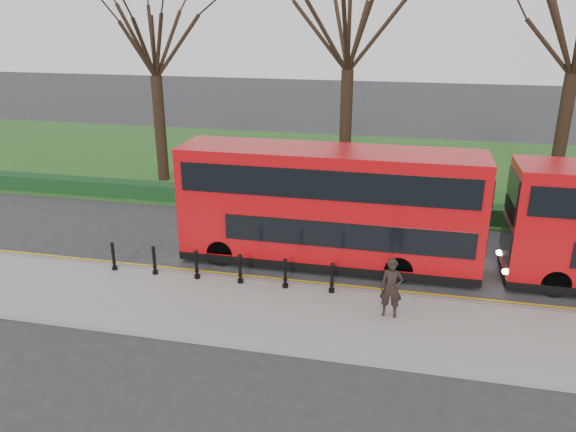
# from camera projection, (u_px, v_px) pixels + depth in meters

# --- Properties ---
(ground) EXTENTS (120.00, 120.00, 0.00)m
(ground) POSITION_uv_depth(u_px,v_px,m) (253.00, 270.00, 20.34)
(ground) COLOR #28282B
(ground) RESTS_ON ground
(pavement) EXTENTS (60.00, 4.00, 0.15)m
(pavement) POSITION_uv_depth(u_px,v_px,m) (226.00, 308.00, 17.56)
(pavement) COLOR gray
(pavement) RESTS_ON ground
(kerb) EXTENTS (60.00, 0.25, 0.16)m
(kerb) POSITION_uv_depth(u_px,v_px,m) (245.00, 280.00, 19.40)
(kerb) COLOR slate
(kerb) RESTS_ON ground
(grass_verge) EXTENTS (60.00, 18.00, 0.06)m
(grass_verge) POSITION_uv_depth(u_px,v_px,m) (321.00, 165.00, 34.07)
(grass_verge) COLOR #1F4F1A
(grass_verge) RESTS_ON ground
(hedge) EXTENTS (60.00, 0.90, 0.80)m
(hedge) POSITION_uv_depth(u_px,v_px,m) (293.00, 201.00, 26.43)
(hedge) COLOR black
(hedge) RESTS_ON ground
(yellow_line_outer) EXTENTS (60.00, 0.10, 0.01)m
(yellow_line_outer) POSITION_uv_depth(u_px,v_px,m) (247.00, 278.00, 19.69)
(yellow_line_outer) COLOR yellow
(yellow_line_outer) RESTS_ON ground
(yellow_line_inner) EXTENTS (60.00, 0.10, 0.01)m
(yellow_line_inner) POSITION_uv_depth(u_px,v_px,m) (249.00, 276.00, 19.88)
(yellow_line_inner) COLOR yellow
(yellow_line_inner) RESTS_ON ground
(tree_left) EXTENTS (6.59, 6.59, 10.30)m
(tree_left) POSITION_uv_depth(u_px,v_px,m) (153.00, 39.00, 28.59)
(tree_left) COLOR black
(tree_left) RESTS_ON ground
(tree_mid) EXTENTS (7.21, 7.21, 11.26)m
(tree_mid) POSITION_uv_depth(u_px,v_px,m) (349.00, 26.00, 26.28)
(tree_mid) COLOR black
(tree_mid) RESTS_ON ground
(bollard_row) EXTENTS (7.96, 0.15, 1.00)m
(bollard_row) POSITION_uv_depth(u_px,v_px,m) (218.00, 267.00, 19.05)
(bollard_row) COLOR black
(bollard_row) RESTS_ON pavement
(bus_lead) EXTENTS (10.80, 2.48, 4.30)m
(bus_lead) POSITION_uv_depth(u_px,v_px,m) (329.00, 208.00, 20.21)
(bus_lead) COLOR #B30B0F
(bus_lead) RESTS_ON ground
(pedestrian) EXTENTS (0.69, 0.47, 1.85)m
(pedestrian) POSITION_uv_depth(u_px,v_px,m) (391.00, 288.00, 16.68)
(pedestrian) COLOR black
(pedestrian) RESTS_ON pavement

